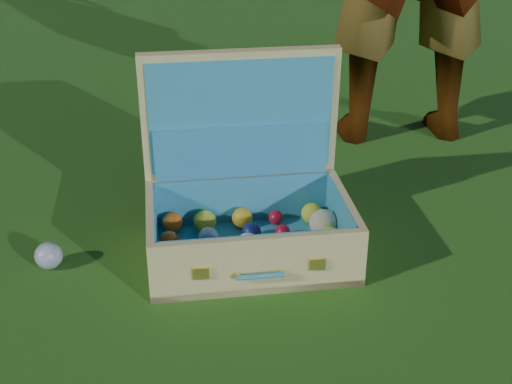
# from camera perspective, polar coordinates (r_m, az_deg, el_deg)

# --- Properties ---
(ground) EXTENTS (60.00, 60.00, 0.00)m
(ground) POSITION_cam_1_polar(r_m,az_deg,el_deg) (1.85, -2.93, -5.82)
(ground) COLOR #215114
(ground) RESTS_ON ground
(stray_ball) EXTENTS (0.07, 0.07, 0.07)m
(stray_ball) POSITION_cam_1_polar(r_m,az_deg,el_deg) (1.90, -16.26, -4.91)
(stray_ball) COLOR #4781B9
(stray_ball) RESTS_ON ground
(suitcase) EXTENTS (0.63, 0.54, 0.51)m
(suitcase) POSITION_cam_1_polar(r_m,az_deg,el_deg) (1.86, -0.63, -0.61)
(suitcase) COLOR #D5BD72
(suitcase) RESTS_ON ground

